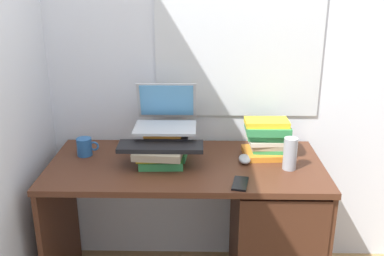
{
  "coord_description": "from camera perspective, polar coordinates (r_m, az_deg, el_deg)",
  "views": [
    {
      "loc": [
        0.07,
        -2.04,
        1.68
      ],
      "look_at": [
        0.03,
        0.03,
        0.95
      ],
      "focal_mm": 41.2,
      "sensor_mm": 36.0,
      "label": 1
    }
  ],
  "objects": [
    {
      "name": "cell_phone",
      "position": [
        2.03,
        6.26,
        -7.15
      ],
      "size": [
        0.09,
        0.15,
        0.01
      ],
      "primitive_type": "cube",
      "rotation": [
        0.0,
        0.0,
        -0.19
      ],
      "color": "black",
      "rests_on": "desk"
    },
    {
      "name": "book_stack_keyboard_riser",
      "position": [
        2.19,
        -4.24,
        -3.77
      ],
      "size": [
        0.25,
        0.19,
        0.09
      ],
      "color": "#338C4C",
      "rests_on": "desk"
    },
    {
      "name": "laptop",
      "position": [
        2.31,
        -3.4,
        1.54
      ],
      "size": [
        0.32,
        0.28,
        0.22
      ],
      "color": "#B7BABF",
      "rests_on": "book_stack_tall"
    },
    {
      "name": "wall_back",
      "position": [
        2.44,
        -0.53,
        10.52
      ],
      "size": [
        6.0,
        0.06,
        2.6
      ],
      "color": "silver",
      "rests_on": "ground"
    },
    {
      "name": "mug",
      "position": [
        2.38,
        -13.71,
        -2.38
      ],
      "size": [
        0.12,
        0.08,
        0.09
      ],
      "color": "#265999",
      "rests_on": "desk"
    },
    {
      "name": "wall_left",
      "position": [
        2.25,
        -21.85,
        8.39
      ],
      "size": [
        0.05,
        6.0,
        2.6
      ],
      "primitive_type": "cube",
      "color": "silver",
      "rests_on": "ground"
    },
    {
      "name": "desk",
      "position": [
        2.4,
        7.85,
        -12.47
      ],
      "size": [
        1.39,
        0.63,
        0.77
      ],
      "color": "#4C2819",
      "rests_on": "ground"
    },
    {
      "name": "computer_mouse",
      "position": [
        2.26,
        6.83,
        -4.0
      ],
      "size": [
        0.06,
        0.1,
        0.04
      ],
      "primitive_type": "ellipsoid",
      "color": "#A5A8AD",
      "rests_on": "desk"
    },
    {
      "name": "keyboard",
      "position": [
        2.17,
        -4.09,
        -2.41
      ],
      "size": [
        0.42,
        0.14,
        0.02
      ],
      "primitive_type": "cube",
      "rotation": [
        0.0,
        0.0,
        0.0
      ],
      "color": "black",
      "rests_on": "book_stack_keyboard_riser"
    },
    {
      "name": "book_stack_tall",
      "position": [
        2.3,
        -3.45,
        -2.01
      ],
      "size": [
        0.24,
        0.21,
        0.15
      ],
      "color": "#338C4C",
      "rests_on": "desk"
    },
    {
      "name": "book_stack_side",
      "position": [
        2.34,
        9.67,
        -1.27
      ],
      "size": [
        0.25,
        0.21,
        0.2
      ],
      "color": "orange",
      "rests_on": "desk"
    },
    {
      "name": "water_bottle",
      "position": [
        2.2,
        12.58,
        -3.26
      ],
      "size": [
        0.07,
        0.07,
        0.16
      ],
      "primitive_type": "cylinder",
      "color": "#999EA5",
      "rests_on": "desk"
    }
  ]
}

